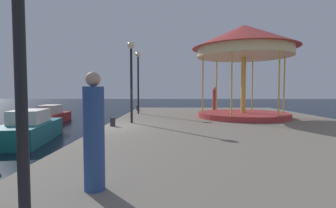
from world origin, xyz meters
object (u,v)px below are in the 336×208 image
motorboat_red (50,116)px  lamp_post_mid_promenade (131,67)px  lamp_post_far_end (138,72)px  person_near_carousel (215,99)px  carousel (244,49)px  motorboat_teal (29,129)px  person_mid_promenade (94,135)px  bollard_center (138,108)px  bollard_north (113,122)px

motorboat_red → lamp_post_mid_promenade: size_ratio=1.05×
lamp_post_far_end → person_near_carousel: (5.85, 2.80, -2.02)m
lamp_post_far_end → person_near_carousel: lamp_post_far_end is taller
motorboat_red → carousel: (13.38, -3.47, 4.39)m
motorboat_teal → lamp_post_mid_promenade: (4.81, 0.73, 3.02)m
carousel → person_mid_promenade: carousel is taller
bollard_center → lamp_post_mid_promenade: bearing=-84.8°
lamp_post_mid_promenade → person_near_carousel: bearing=54.4°
motorboat_teal → bollard_center: bearing=64.1°
lamp_post_mid_promenade → bollard_north: lamp_post_mid_promenade is taller
person_mid_promenade → person_near_carousel: (4.83, 16.23, 0.01)m
lamp_post_mid_promenade → motorboat_teal: bearing=-171.4°
carousel → lamp_post_mid_promenade: carousel is taller
lamp_post_mid_promenade → person_mid_promenade: bearing=-85.2°
carousel → bollard_center: size_ratio=15.41×
motorboat_red → bollard_north: 9.58m
lamp_post_mid_promenade → person_mid_promenade: size_ratio=2.09×
lamp_post_mid_promenade → bollard_north: bearing=-120.4°
bollard_center → person_near_carousel: person_near_carousel is taller
motorboat_red → bollard_center: size_ratio=10.72×
bollard_center → person_mid_promenade: (1.42, -16.21, 0.71)m
motorboat_red → bollard_north: (6.36, -7.15, 0.50)m
motorboat_teal → motorboat_red: bearing=108.5°
motorboat_red → carousel: carousel is taller
motorboat_teal → bollard_north: motorboat_teal is taller
motorboat_teal → carousel: size_ratio=0.79×
motorboat_red → lamp_post_far_end: lamp_post_far_end is taller
bollard_center → person_mid_promenade: size_ratio=0.21×
lamp_post_far_end → person_mid_promenade: bearing=-85.7°
motorboat_red → lamp_post_far_end: 7.56m
bollard_north → bollard_center: (-0.01, 8.90, 0.00)m
motorboat_teal → bollard_north: bearing=-6.2°
person_near_carousel → bollard_center: bearing=-179.8°
motorboat_teal → bollard_north: 4.17m
motorboat_red → bollard_north: bearing=-48.3°
lamp_post_far_end → motorboat_teal: bearing=-128.4°
motorboat_red → bollard_north: motorboat_red is taller
motorboat_teal → carousel: (11.14, 3.23, 4.31)m
carousel → person_near_carousel: (-0.78, 5.25, -3.16)m
motorboat_teal → lamp_post_mid_promenade: 5.73m
lamp_post_mid_promenade → lamp_post_far_end: (-0.30, 4.95, 0.15)m
bollard_center → person_near_carousel: 6.29m
motorboat_teal → person_near_carousel: bearing=39.3°
motorboat_red → person_near_carousel: person_near_carousel is taller
motorboat_red → person_near_carousel: size_ratio=2.18×
lamp_post_mid_promenade → lamp_post_far_end: bearing=93.5°
carousel → person_mid_promenade: bearing=-117.1°
motorboat_red → carousel: bearing=-14.6°
person_mid_promenade → person_near_carousel: size_ratio=0.99×
bollard_north → person_near_carousel: person_near_carousel is taller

